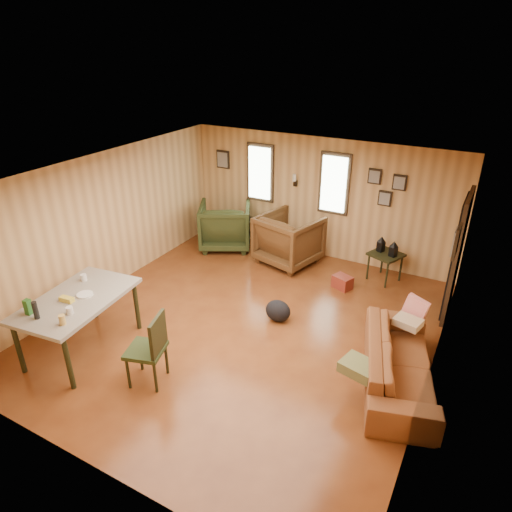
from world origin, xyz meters
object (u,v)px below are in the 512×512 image
Objects in this scene: recliner_green at (225,223)px; dining_table at (76,303)px; side_table at (386,252)px; end_table at (244,224)px; recliner_brown at (289,237)px; sofa at (400,356)px.

dining_table reaches higher than recliner_green.
side_table is 0.47× the size of dining_table.
end_table is at bearing -136.51° from recliner_green.
end_table is 0.79× the size of side_table.
recliner_green reaches higher than side_table.
recliner_green is (-1.50, 0.04, -0.01)m from recliner_brown.
recliner_brown is 4.21m from dining_table.
dining_table is (0.09, -4.00, 0.24)m from recliner_green.
recliner_brown is 1.50m from recliner_green.
recliner_brown is 1.66× the size of end_table.
sofa is 5.06m from end_table.
end_table is 0.37× the size of dining_table.
side_table is at bearing 154.21° from recliner_green.
recliner_green is 4.01m from dining_table.
dining_table reaches higher than recliner_brown.
side_table is at bearing -6.28° from end_table.
recliner_green is 1.62× the size of end_table.
recliner_green is 1.28× the size of side_table.
side_table is (1.86, 0.18, 0.02)m from recliner_brown.
sofa is 4.93m from recliner_green.
recliner_brown is (-2.73, 2.49, 0.13)m from sofa.
side_table is (3.19, -0.35, 0.20)m from end_table.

